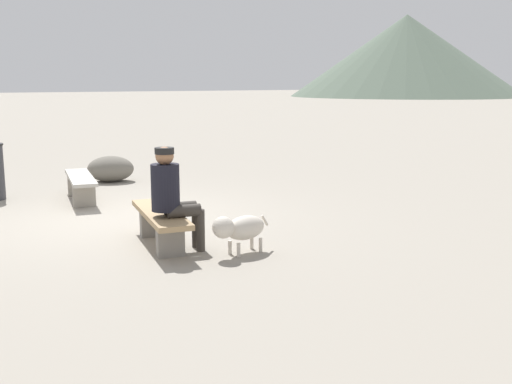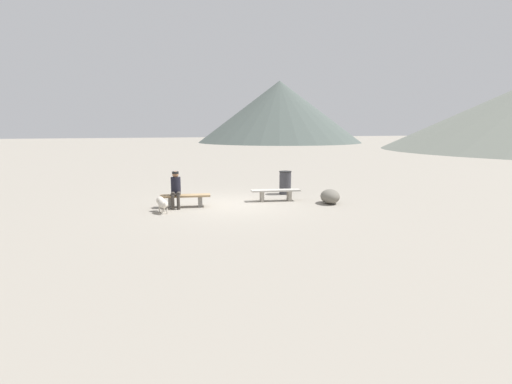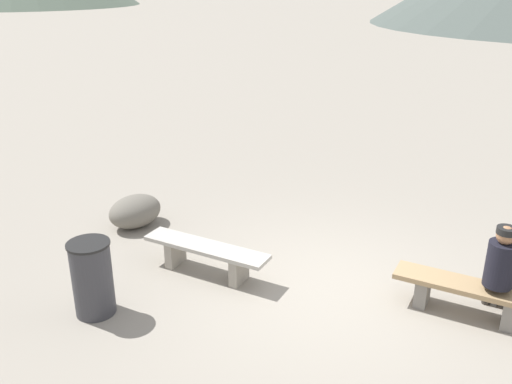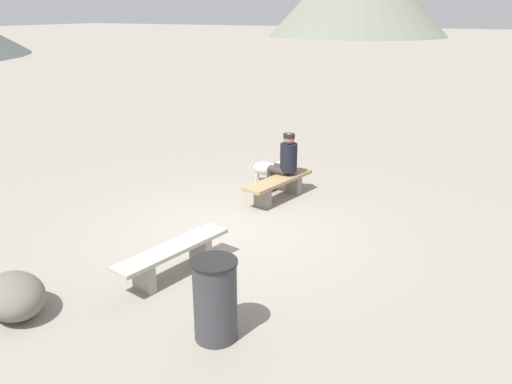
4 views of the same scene
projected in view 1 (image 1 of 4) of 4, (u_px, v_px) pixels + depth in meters
name	position (u px, v px, depth m)	size (l,w,h in m)	color
ground	(121.00, 221.00, 9.22)	(210.00, 210.00, 0.06)	gray
bench_left	(81.00, 183.00, 10.54)	(1.92, 0.75, 0.44)	gray
bench_right	(161.00, 221.00, 7.67)	(1.80, 0.75, 0.44)	gray
seated_person	(172.00, 192.00, 7.32)	(0.41, 0.63, 1.28)	black
dog	(240.00, 228.00, 7.28)	(0.38, 0.83, 0.50)	beige
boulder	(111.00, 169.00, 12.57)	(0.94, 0.71, 0.53)	#6B665B
distant_peak_1	(406.00, 56.00, 80.36)	(30.13, 30.13, 10.52)	#566656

